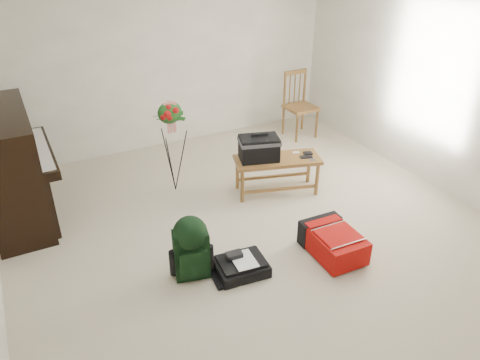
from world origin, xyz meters
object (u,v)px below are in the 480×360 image
black_duffel (241,266)px  flower_stand (172,147)px  piano (13,169)px  red_suitcase (330,240)px  green_backpack (191,245)px  bench (266,153)px  dining_chair (299,105)px

black_duffel → flower_stand: 1.84m
piano → red_suitcase: size_ratio=2.30×
black_duffel → flower_stand: size_ratio=0.43×
green_backpack → black_duffel: bearing=-9.2°
bench → dining_chair: (1.37, 1.34, -0.07)m
black_duffel → flower_stand: flower_stand is taller
piano → black_duffel: size_ratio=2.95×
black_duffel → green_backpack: bearing=163.5°
red_suitcase → dining_chair: bearing=64.7°
piano → dining_chair: piano is taller
piano → black_duffel: 2.70m
bench → black_duffel: (-0.93, -1.16, -0.48)m
flower_stand → dining_chair: bearing=27.6°
bench → green_backpack: bench is taller
black_duffel → green_backpack: green_backpack is taller
black_duffel → red_suitcase: bearing=-2.5°
green_backpack → piano: bearing=138.8°
dining_chair → red_suitcase: dining_chair is taller
piano → bench: piano is taller
black_duffel → green_backpack: (-0.43, 0.17, 0.28)m
red_suitcase → flower_stand: size_ratio=0.55×
black_duffel → bench: bearing=56.7°
green_backpack → flower_stand: size_ratio=0.54×
green_backpack → dining_chair: bearing=53.3°
green_backpack → red_suitcase: bearing=0.3°
dining_chair → black_duffel: bearing=-134.4°
bench → flower_stand: size_ratio=0.93×
dining_chair → flower_stand: 2.42m
piano → black_duffel: (1.74, -1.99, -0.53)m
black_duffel → dining_chair: bearing=52.9°
flower_stand → bench: bearing=-23.2°
black_duffel → piano: bearing=136.8°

